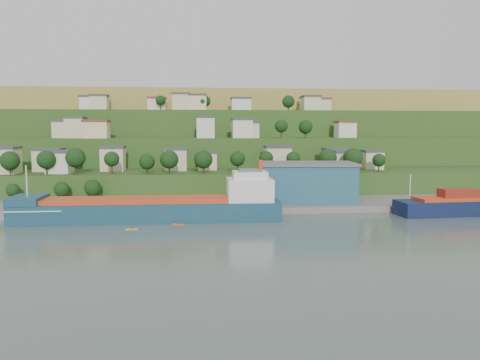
{
  "coord_description": "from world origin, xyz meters",
  "views": [
    {
      "loc": [
        -2.27,
        -122.73,
        25.27
      ],
      "look_at": [
        10.99,
        15.0,
        10.6
      ],
      "focal_mm": 35.0,
      "sensor_mm": 36.0,
      "label": 1
    }
  ],
  "objects": [
    {
      "name": "cargo_ship_near",
      "position": [
        -12.92,
        9.05,
        3.04
      ],
      "size": [
        74.12,
        12.11,
        19.04
      ],
      "rotation": [
        0.0,
        0.0,
        -0.01
      ],
      "color": "#153E4E",
      "rests_on": "ground"
    },
    {
      "name": "kayak_orange",
      "position": [
        -6.98,
        2.17,
        0.26
      ],
      "size": [
        3.51,
        1.75,
        0.88
      ],
      "rotation": [
        0.0,
        0.0,
        -0.34
      ],
      "color": "#E65C14",
      "rests_on": "ground"
    },
    {
      "name": "warehouse",
      "position": [
        34.71,
        28.35,
        8.43
      ],
      "size": [
        32.86,
        22.21,
        12.8
      ],
      "rotation": [
        0.0,
        0.0,
        -0.11
      ],
      "color": "#205A62",
      "rests_on": "quay"
    },
    {
      "name": "kayak_yellow",
      "position": [
        -18.7,
        -2.73,
        0.24
      ],
      "size": [
        3.28,
        1.24,
        0.81
      ],
      "rotation": [
        0.0,
        0.0,
        0.21
      ],
      "color": "gold",
      "rests_on": "ground"
    },
    {
      "name": "pebble_beach",
      "position": [
        -55.0,
        22.0,
        0.0
      ],
      "size": [
        40.0,
        18.0,
        2.4
      ],
      "primitive_type": "cube",
      "color": "slate",
      "rests_on": "ground"
    },
    {
      "name": "caravan",
      "position": [
        -54.45,
        23.86,
        2.54
      ],
      "size": [
        6.22,
        4.49,
        2.68
      ],
      "primitive_type": "cube",
      "rotation": [
        0.0,
        0.0,
        0.41
      ],
      "color": "silver",
      "rests_on": "pebble_beach"
    },
    {
      "name": "quay",
      "position": [
        20.0,
        28.0,
        0.0
      ],
      "size": [
        220.0,
        26.0,
        4.0
      ],
      "primitive_type": "cube",
      "color": "slate",
      "rests_on": "ground"
    },
    {
      "name": "hillside",
      "position": [
        0.0,
        168.66,
        0.09
      ],
      "size": [
        360.0,
        210.71,
        96.0
      ],
      "color": "#284719",
      "rests_on": "ground"
    },
    {
      "name": "ground",
      "position": [
        0.0,
        0.0,
        0.0
      ],
      "size": [
        500.0,
        500.0,
        0.0
      ],
      "primitive_type": "plane",
      "color": "#455450",
      "rests_on": "ground"
    },
    {
      "name": "dinghy",
      "position": [
        -48.42,
        16.98,
        1.64
      ],
      "size": [
        4.72,
        2.89,
        0.89
      ],
      "primitive_type": "cube",
      "rotation": [
        0.0,
        0.0,
        -0.3
      ],
      "color": "silver",
      "rests_on": "pebble_beach"
    }
  ]
}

